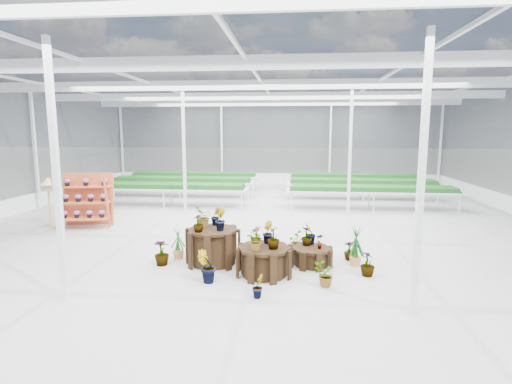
# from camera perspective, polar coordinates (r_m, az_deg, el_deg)

# --- Properties ---
(ground_plane) EXTENTS (24.00, 24.00, 0.00)m
(ground_plane) POSITION_cam_1_polar(r_m,az_deg,el_deg) (10.85, -0.18, -7.15)
(ground_plane) COLOR gray
(ground_plane) RESTS_ON ground
(greenhouse_shell) EXTENTS (18.00, 24.00, 4.50)m
(greenhouse_shell) POSITION_cam_1_polar(r_m,az_deg,el_deg) (10.46, -0.19, 4.79)
(greenhouse_shell) COLOR white
(greenhouse_shell) RESTS_ON ground
(steel_frame) EXTENTS (18.00, 24.00, 4.50)m
(steel_frame) POSITION_cam_1_polar(r_m,az_deg,el_deg) (10.46, -0.19, 4.79)
(steel_frame) COLOR silver
(steel_frame) RESTS_ON ground
(nursery_benches) EXTENTS (16.00, 7.00, 0.84)m
(nursery_benches) POSITION_cam_1_polar(r_m,az_deg,el_deg) (17.80, 2.06, 0.50)
(nursery_benches) COLOR silver
(nursery_benches) RESTS_ON ground
(plinth_tall) EXTENTS (1.19, 1.19, 0.81)m
(plinth_tall) POSITION_cam_1_polar(r_m,az_deg,el_deg) (9.08, -6.16, -7.73)
(plinth_tall) COLOR black
(plinth_tall) RESTS_ON ground
(plinth_mid) EXTENTS (1.50, 1.50, 0.61)m
(plinth_mid) POSITION_cam_1_polar(r_m,az_deg,el_deg) (8.39, 1.20, -9.82)
(plinth_mid) COLOR black
(plinth_mid) RESTS_ON ground
(plinth_low) EXTENTS (1.16, 1.16, 0.41)m
(plinth_low) POSITION_cam_1_polar(r_m,az_deg,el_deg) (9.08, 7.92, -9.10)
(plinth_low) COLOR black
(plinth_low) RESTS_ON ground
(shelf_rack) EXTENTS (1.70, 1.10, 1.66)m
(shelf_rack) POSITION_cam_1_polar(r_m,az_deg,el_deg) (13.42, -23.22, -1.15)
(shelf_rack) COLOR #AE4827
(shelf_rack) RESTS_ON ground
(bird_table) EXTENTS (0.45, 0.45, 1.54)m
(bird_table) POSITION_cam_1_polar(r_m,az_deg,el_deg) (14.15, -27.41, -1.20)
(bird_table) COLOR tan
(bird_table) RESTS_ON ground
(nursery_plants) EXTENTS (4.84, 3.34, 1.30)m
(nursery_plants) POSITION_cam_1_polar(r_m,az_deg,el_deg) (8.89, 0.24, -7.29)
(nursery_plants) COLOR #144916
(nursery_plants) RESTS_ON ground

